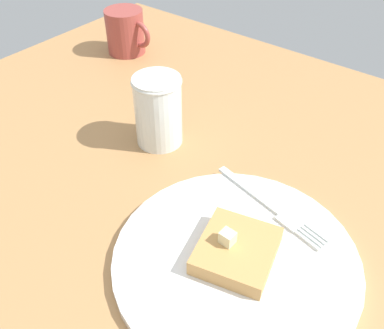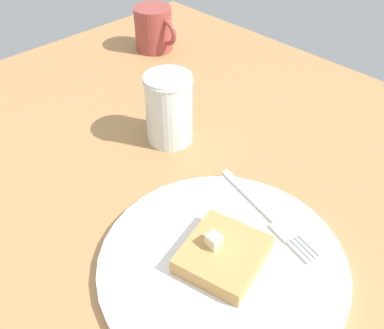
% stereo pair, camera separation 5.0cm
% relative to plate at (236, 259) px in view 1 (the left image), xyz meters
% --- Properties ---
extents(table_surface, '(1.04, 1.04, 0.02)m').
position_rel_plate_xyz_m(table_surface, '(-0.08, -0.04, -0.02)').
color(table_surface, '#AA7A4A').
rests_on(table_surface, ground).
extents(plate, '(0.26, 0.26, 0.01)m').
position_rel_plate_xyz_m(plate, '(0.00, 0.00, 0.00)').
color(plate, white).
rests_on(plate, table_surface).
extents(toast_slice_center, '(0.09, 0.10, 0.02)m').
position_rel_plate_xyz_m(toast_slice_center, '(0.00, 0.00, 0.01)').
color(toast_slice_center, tan).
rests_on(toast_slice_center, plate).
extents(butter_pat_primary, '(0.01, 0.01, 0.01)m').
position_rel_plate_xyz_m(butter_pat_primary, '(-0.01, -0.00, 0.03)').
color(butter_pat_primary, beige).
rests_on(butter_pat_primary, toast_slice_center).
extents(fork, '(0.16, 0.05, 0.00)m').
position_rel_plate_xyz_m(fork, '(-0.00, 0.08, 0.01)').
color(fork, silver).
rests_on(fork, plate).
extents(syrup_jar, '(0.07, 0.07, 0.10)m').
position_rel_plate_xyz_m(syrup_jar, '(-0.20, 0.11, 0.04)').
color(syrup_jar, '#351405').
rests_on(syrup_jar, table_surface).
extents(coffee_mug, '(0.10, 0.07, 0.08)m').
position_rel_plate_xyz_m(coffee_mug, '(-0.43, 0.28, 0.03)').
color(coffee_mug, '#9C413A').
rests_on(coffee_mug, table_surface).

